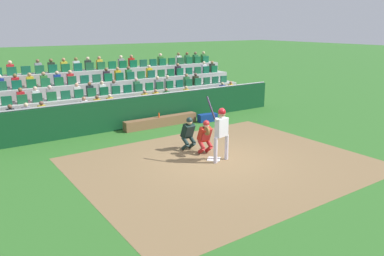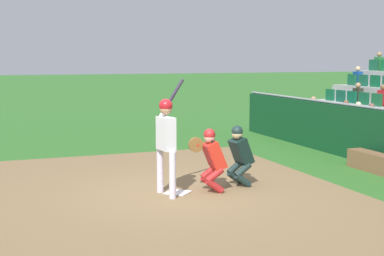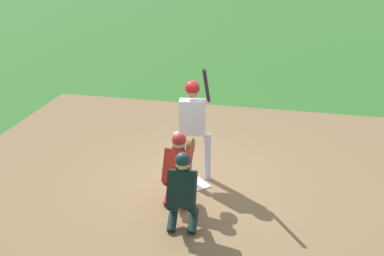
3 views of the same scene
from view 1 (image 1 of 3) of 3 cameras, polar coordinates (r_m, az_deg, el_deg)
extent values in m
plane|color=#2F6826|center=(13.36, 3.32, -4.76)|extent=(160.00, 160.00, 0.00)
cube|color=olive|center=(12.99, 4.67, -5.37)|extent=(9.60, 7.84, 0.01)
cube|color=white|center=(13.36, 3.32, -4.70)|extent=(0.62, 0.62, 0.02)
cylinder|color=silver|center=(13.27, 5.25, -2.89)|extent=(0.15, 0.15, 0.90)
cylinder|color=silver|center=(12.88, 3.58, -3.41)|extent=(0.15, 0.15, 0.90)
cube|color=silver|center=(12.85, 4.50, 0.11)|extent=(0.48, 0.28, 0.64)
sphere|color=tan|center=(12.74, 4.54, 2.17)|extent=(0.23, 0.23, 0.23)
sphere|color=#AE161D|center=(12.72, 4.55, 2.46)|extent=(0.26, 0.26, 0.26)
cylinder|color=silver|center=(12.76, 4.28, 1.41)|extent=(0.49, 0.11, 0.14)
cylinder|color=silver|center=(12.63, 3.71, 1.27)|extent=(0.17, 0.13, 0.13)
cylinder|color=#251C2C|center=(12.69, 2.88, 3.08)|extent=(0.07, 0.49, 0.72)
sphere|color=black|center=(12.60, 3.46, 1.37)|extent=(0.06, 0.06, 0.06)
cylinder|color=#AB2122|center=(13.98, 2.55, -3.17)|extent=(0.16, 0.39, 0.34)
cylinder|color=#AB2122|center=(13.91, 2.56, -2.31)|extent=(0.16, 0.39, 0.33)
cylinder|color=#AB2122|center=(13.82, 1.44, -3.39)|extent=(0.16, 0.39, 0.34)
cylinder|color=#AB2122|center=(13.75, 1.44, -2.52)|extent=(0.16, 0.39, 0.33)
cube|color=red|center=(13.76, 1.91, -0.93)|extent=(0.45, 0.46, 0.60)
cube|color=#AB2122|center=(13.66, 2.19, -1.05)|extent=(0.39, 0.24, 0.45)
sphere|color=#CF9F8C|center=(13.58, 2.16, 0.44)|extent=(0.22, 0.22, 0.22)
cube|color=black|center=(13.58, 2.16, 0.44)|extent=(0.20, 0.12, 0.20)
sphere|color=#AB2122|center=(13.56, 2.17, 0.69)|extent=(0.24, 0.24, 0.24)
cylinder|color=brown|center=(13.36, 2.29, -0.48)|extent=(0.09, 0.30, 0.30)
cylinder|color=red|center=(13.51, 1.77, -0.61)|extent=(0.13, 0.40, 0.22)
cylinder|color=#1A2D2B|center=(14.41, -0.01, -2.59)|extent=(0.17, 0.39, 0.34)
cylinder|color=#1A2D2B|center=(14.34, -0.01, -1.75)|extent=(0.17, 0.39, 0.33)
cylinder|color=#1A2D2B|center=(14.22, -1.02, -2.83)|extent=(0.17, 0.39, 0.34)
cylinder|color=#1A2D2B|center=(14.16, -1.02, -1.99)|extent=(0.17, 0.39, 0.33)
cube|color=black|center=(14.18, -0.63, -0.42)|extent=(0.45, 0.46, 0.60)
cube|color=#1A2D2B|center=(14.09, -0.33, -0.53)|extent=(0.40, 0.25, 0.45)
sphere|color=tan|center=(14.01, -0.38, 0.93)|extent=(0.22, 0.22, 0.22)
cube|color=black|center=(14.01, -0.38, 0.93)|extent=(0.21, 0.13, 0.20)
sphere|color=#1A2D2B|center=(14.00, -0.38, 1.17)|extent=(0.24, 0.24, 0.24)
cube|color=#0F4020|center=(17.73, -7.64, 2.49)|extent=(15.65, 0.24, 1.38)
cylinder|color=gray|center=(17.58, -7.72, 4.81)|extent=(15.65, 0.07, 0.07)
cube|color=brown|center=(17.69, -4.67, 0.99)|extent=(3.71, 0.40, 0.44)
cylinder|color=#DF4E1B|center=(17.53, -5.02, 1.95)|extent=(0.07, 0.07, 0.21)
cube|color=navy|center=(18.51, 2.37, 1.57)|extent=(0.99, 0.46, 0.38)
cube|color=#9D9F9B|center=(19.65, -10.32, 2.40)|extent=(15.93, 0.96, 0.55)
cube|color=#16573A|center=(23.23, 6.24, 5.74)|extent=(0.44, 0.10, 0.42)
cube|color=gold|center=(23.40, 5.86, 5.94)|extent=(0.32, 0.22, 0.52)
sphere|color=#AC7652|center=(23.35, 5.88, 6.82)|extent=(0.19, 0.19, 0.19)
cube|color=#154D2D|center=(22.81, 4.98, 5.60)|extent=(0.44, 0.10, 0.42)
cube|color=navy|center=(22.99, 4.60, 5.81)|extent=(0.32, 0.22, 0.52)
sphere|color=#CBAD88|center=(22.94, 4.62, 6.69)|extent=(0.19, 0.19, 0.19)
cube|color=#0E4D34|center=(22.41, 3.68, 5.45)|extent=(0.44, 0.10, 0.42)
cube|color=#11513A|center=(22.02, 2.32, 5.29)|extent=(0.44, 0.10, 0.42)
cube|color=#135534|center=(21.65, 0.93, 5.13)|extent=(0.44, 0.10, 0.42)
cube|color=#155B30|center=(21.28, -0.52, 4.95)|extent=(0.44, 0.10, 0.42)
cube|color=gold|center=(21.47, -0.88, 5.18)|extent=(0.32, 0.22, 0.52)
sphere|color=tan|center=(21.41, -0.89, 6.13)|extent=(0.19, 0.19, 0.19)
cube|color=#124D30|center=(20.93, -2.02, 4.77)|extent=(0.44, 0.10, 0.42)
cube|color=#125039|center=(20.60, -3.56, 4.58)|extent=(0.44, 0.10, 0.42)
cube|color=#2C763B|center=(20.80, -3.91, 4.81)|extent=(0.32, 0.22, 0.52)
sphere|color=#A9795C|center=(20.73, -3.92, 5.79)|extent=(0.19, 0.19, 0.19)
cube|color=#0D4D31|center=(20.28, -5.15, 4.37)|extent=(0.44, 0.10, 0.42)
cube|color=gold|center=(20.48, -5.49, 4.62)|extent=(0.32, 0.22, 0.52)
sphere|color=#AD785C|center=(20.42, -5.51, 5.61)|extent=(0.19, 0.19, 0.19)
cube|color=#0C5335|center=(19.98, -6.79, 4.16)|extent=(0.44, 0.10, 0.42)
cube|color=gold|center=(20.18, -7.12, 4.41)|extent=(0.32, 0.22, 0.52)
sphere|color=#A6765C|center=(20.12, -7.15, 5.42)|extent=(0.19, 0.19, 0.19)
cube|color=#144F38|center=(19.69, -8.48, 3.94)|extent=(0.44, 0.10, 0.42)
cube|color=#135937|center=(19.43, -10.22, 3.71)|extent=(0.44, 0.10, 0.42)
cube|color=#135634|center=(19.18, -12.00, 3.47)|extent=(0.44, 0.10, 0.42)
cube|color=gold|center=(19.39, -12.29, 3.73)|extent=(0.32, 0.22, 0.52)
sphere|color=beige|center=(19.32, -12.35, 4.77)|extent=(0.19, 0.19, 0.19)
cube|color=#155432|center=(18.95, -13.83, 3.21)|extent=(0.44, 0.10, 0.42)
cube|color=gold|center=(19.16, -14.10, 3.48)|extent=(0.32, 0.22, 0.52)
sphere|color=brown|center=(19.09, -14.16, 4.54)|extent=(0.19, 0.19, 0.19)
cube|color=#135B37|center=(18.74, -15.69, 2.95)|extent=(0.44, 0.10, 0.42)
cube|color=white|center=(18.95, -15.95, 3.23)|extent=(0.32, 0.22, 0.52)
sphere|color=#B17456|center=(18.89, -16.02, 4.29)|extent=(0.19, 0.19, 0.19)
cube|color=#0C5831|center=(18.55, -17.60, 2.68)|extent=(0.44, 0.10, 0.42)
cube|color=#0D5634|center=(18.38, -19.55, 2.41)|extent=(0.44, 0.10, 0.42)
cube|color=#114F2F|center=(18.24, -21.52, 2.12)|extent=(0.44, 0.10, 0.42)
cube|color=gold|center=(18.46, -21.71, 2.41)|extent=(0.32, 0.22, 0.52)
sphere|color=brown|center=(18.39, -21.82, 3.50)|extent=(0.19, 0.19, 0.19)
cube|color=#0B5735|center=(18.11, -23.53, 1.83)|extent=(0.44, 0.10, 0.42)
cube|color=gray|center=(18.34, -23.69, 2.12)|extent=(0.32, 0.22, 0.52)
sphere|color=beige|center=(18.27, -23.81, 3.22)|extent=(0.19, 0.19, 0.19)
cube|color=#105933|center=(18.01, -25.56, 1.53)|extent=(0.44, 0.10, 0.42)
cube|color=#242428|center=(18.24, -25.70, 1.83)|extent=(0.32, 0.22, 0.52)
sphere|color=brown|center=(18.17, -25.83, 2.93)|extent=(0.19, 0.19, 0.19)
cube|color=#9D9F9B|center=(20.46, -11.46, 3.63)|extent=(15.93, 0.96, 1.09)
cube|color=#17563A|center=(23.87, 4.78, 7.36)|extent=(0.44, 0.10, 0.42)
cube|color=#134F35|center=(23.47, 3.53, 7.25)|extent=(0.44, 0.10, 0.42)
cube|color=#185134|center=(23.08, 2.23, 7.13)|extent=(0.44, 0.10, 0.42)
cube|color=#165837|center=(22.70, 0.89, 7.00)|extent=(0.44, 0.10, 0.42)
cube|color=#2B2F1F|center=(22.89, 0.54, 7.20)|extent=(0.32, 0.22, 0.52)
sphere|color=brown|center=(22.85, 0.54, 8.09)|extent=(0.19, 0.19, 0.19)
cube|color=#155331|center=(22.34, -0.49, 6.87)|extent=(0.44, 0.10, 0.42)
cube|color=#2B703C|center=(22.53, -0.84, 7.07)|extent=(0.32, 0.22, 0.52)
sphere|color=#9F7950|center=(22.48, -0.84, 7.97)|extent=(0.19, 0.19, 0.19)
cube|color=#0D4E3A|center=(21.99, -1.92, 6.72)|extent=(0.44, 0.10, 0.42)
cube|color=#0D502D|center=(21.65, -3.39, 6.57)|extent=(0.44, 0.10, 0.42)
cube|color=gray|center=(21.85, -3.72, 6.78)|extent=(0.32, 0.22, 0.52)
sphere|color=beige|center=(21.80, -3.74, 7.71)|extent=(0.19, 0.19, 0.19)
cube|color=#14522E|center=(21.33, -4.91, 6.41)|extent=(0.44, 0.10, 0.42)
cube|color=gray|center=(21.53, -5.23, 6.62)|extent=(0.32, 0.22, 0.52)
sphere|color=beige|center=(21.48, -5.25, 7.57)|extent=(0.19, 0.19, 0.19)
cube|color=#0E5730|center=(21.02, -6.47, 6.23)|extent=(0.44, 0.10, 0.42)
cube|color=#124D2F|center=(20.73, -8.07, 6.05)|extent=(0.44, 0.10, 0.42)
cube|color=#2B6941|center=(20.94, -8.38, 6.27)|extent=(0.32, 0.22, 0.52)
sphere|color=#D5A18D|center=(20.88, -8.42, 7.25)|extent=(0.19, 0.19, 0.19)
cube|color=#0B4E33|center=(20.45, -9.72, 5.86)|extent=(0.44, 0.10, 0.42)
cube|color=#105133|center=(20.19, -11.41, 5.66)|extent=(0.44, 0.10, 0.42)
cube|color=gray|center=(20.41, -11.69, 5.89)|extent=(0.32, 0.22, 0.52)
sphere|color=brown|center=(20.35, -11.75, 6.89)|extent=(0.19, 0.19, 0.19)
cube|color=#0D4E2C|center=(19.96, -13.15, 5.45)|extent=(0.44, 0.10, 0.42)
cube|color=white|center=(20.17, -13.41, 5.68)|extent=(0.32, 0.22, 0.52)
sphere|color=beige|center=(20.12, -13.47, 6.69)|extent=(0.19, 0.19, 0.19)
cube|color=#145731|center=(19.73, -14.92, 5.23)|extent=(0.44, 0.10, 0.42)
cube|color=#1F282C|center=(19.95, -15.17, 5.46)|extent=(0.32, 0.22, 0.52)
sphere|color=brown|center=(19.90, -15.24, 6.48)|extent=(0.19, 0.19, 0.19)
cube|color=#115735|center=(19.53, -16.73, 5.00)|extent=(0.44, 0.10, 0.42)
cube|color=silver|center=(19.75, -16.96, 5.24)|extent=(0.32, 0.22, 0.52)
sphere|color=#D8A581|center=(19.70, -17.04, 6.27)|extent=(0.19, 0.19, 0.19)
cube|color=#155638|center=(19.35, -18.57, 4.76)|extent=(0.44, 0.10, 0.42)
cube|color=#185930|center=(19.19, -20.44, 4.50)|extent=(0.44, 0.10, 0.42)
cube|color=gray|center=(19.42, -20.64, 4.75)|extent=(0.32, 0.22, 0.52)
sphere|color=beige|center=(19.36, -20.73, 5.80)|extent=(0.19, 0.19, 0.19)
cube|color=#154D32|center=(19.05, -22.35, 4.25)|extent=(0.44, 0.10, 0.42)
cube|color=white|center=(19.28, -22.52, 4.50)|extent=(0.32, 0.22, 0.52)
sphere|color=#D0A88D|center=(19.22, -22.63, 5.55)|extent=(0.19, 0.19, 0.19)
cube|color=#185932|center=(18.93, -24.27, 3.98)|extent=(0.44, 0.10, 0.42)
cube|color=red|center=(19.16, -24.42, 4.23)|extent=(0.32, 0.22, 0.52)
sphere|color=brown|center=(19.11, -24.54, 5.29)|extent=(0.19, 0.19, 0.19)
cube|color=#125433|center=(18.84, -26.22, 3.70)|extent=(0.44, 0.10, 0.42)
cube|color=#9D9F9B|center=(21.28, -12.52, 4.76)|extent=(15.93, 0.96, 1.64)
cube|color=#0D5630|center=(24.55, 3.39, 8.89)|extent=(0.44, 0.10, 0.42)
cube|color=#232E23|center=(24.74, 3.05, 9.06)|extent=(0.32, 0.22, 0.52)
sphere|color=#AB774F|center=(24.70, 3.06, 9.89)|extent=(0.19, 0.19, 0.19)
cube|color=#0E5138|center=(24.16, 2.15, 8.80)|extent=(0.44, 0.10, 0.42)
cube|color=white|center=(24.35, 1.81, 8.97)|extent=(0.32, 0.22, 0.52)
sphere|color=beige|center=(24.32, 1.81, 9.82)|extent=(0.19, 0.19, 0.19)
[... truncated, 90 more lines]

